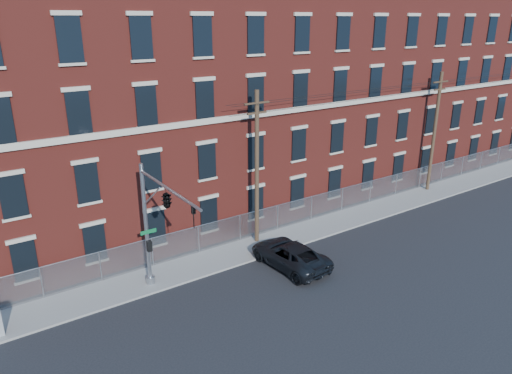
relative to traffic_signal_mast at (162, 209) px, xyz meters
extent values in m
plane|color=black|center=(6.00, -2.18, -5.39)|extent=(140.00, 140.00, 0.00)
cube|color=gray|center=(18.00, 2.82, -5.33)|extent=(65.00, 3.00, 0.12)
cube|color=maroon|center=(18.00, 11.82, 2.61)|extent=(55.00, 14.00, 16.00)
cube|color=#AEA491|center=(18.00, 4.74, 2.91)|extent=(55.00, 0.18, 0.35)
cube|color=black|center=(-5.83, 4.76, -3.19)|extent=(1.20, 0.10, 2.20)
cube|color=black|center=(-5.83, 4.76, 0.41)|extent=(1.20, 0.10, 2.20)
cube|color=black|center=(-2.17, 4.76, -3.19)|extent=(1.20, 0.10, 2.20)
cube|color=black|center=(-2.17, 4.76, 0.41)|extent=(1.20, 0.10, 2.20)
cube|color=black|center=(-2.17, 4.76, 4.21)|extent=(1.20, 0.10, 2.20)
cube|color=black|center=(-2.17, 4.76, 7.81)|extent=(1.20, 0.10, 2.20)
cube|color=black|center=(1.50, 4.76, -3.19)|extent=(1.20, 0.10, 2.20)
cube|color=black|center=(1.50, 4.76, 0.41)|extent=(1.20, 0.10, 2.20)
cube|color=black|center=(1.50, 4.76, 4.21)|extent=(1.20, 0.10, 2.20)
cube|color=black|center=(1.50, 4.76, 7.81)|extent=(1.20, 0.10, 2.20)
cube|color=black|center=(5.17, 4.76, -3.19)|extent=(1.20, 0.10, 2.20)
cube|color=black|center=(5.17, 4.76, 0.41)|extent=(1.20, 0.10, 2.20)
cube|color=black|center=(5.17, 4.76, 4.21)|extent=(1.20, 0.10, 2.20)
cube|color=black|center=(5.17, 4.76, 7.81)|extent=(1.20, 0.10, 2.20)
cube|color=black|center=(8.83, 4.76, -3.19)|extent=(1.20, 0.10, 2.20)
cube|color=black|center=(8.83, 4.76, 0.41)|extent=(1.20, 0.10, 2.20)
cube|color=black|center=(8.83, 4.76, 4.21)|extent=(1.20, 0.10, 2.20)
cube|color=black|center=(8.83, 4.76, 7.81)|extent=(1.20, 0.10, 2.20)
cube|color=black|center=(12.50, 4.76, -3.19)|extent=(1.20, 0.10, 2.20)
cube|color=black|center=(12.50, 4.76, 0.41)|extent=(1.20, 0.10, 2.20)
cube|color=black|center=(12.50, 4.76, 4.21)|extent=(1.20, 0.10, 2.20)
cube|color=black|center=(12.50, 4.76, 7.81)|extent=(1.20, 0.10, 2.20)
cube|color=black|center=(16.17, 4.76, -3.19)|extent=(1.20, 0.10, 2.20)
cube|color=black|center=(16.17, 4.76, 0.41)|extent=(1.20, 0.10, 2.20)
cube|color=black|center=(16.17, 4.76, 4.21)|extent=(1.20, 0.10, 2.20)
cube|color=black|center=(16.17, 4.76, 7.81)|extent=(1.20, 0.10, 2.20)
cube|color=black|center=(19.83, 4.76, -3.19)|extent=(1.20, 0.10, 2.20)
cube|color=black|center=(19.83, 4.76, 0.41)|extent=(1.20, 0.10, 2.20)
cube|color=black|center=(19.83, 4.76, 4.21)|extent=(1.20, 0.10, 2.20)
cube|color=black|center=(19.83, 4.76, 7.81)|extent=(1.20, 0.10, 2.20)
cube|color=black|center=(23.50, 4.76, -3.19)|extent=(1.20, 0.10, 2.20)
cube|color=black|center=(23.50, 4.76, 0.41)|extent=(1.20, 0.10, 2.20)
cube|color=black|center=(23.50, 4.76, 4.21)|extent=(1.20, 0.10, 2.20)
cube|color=black|center=(23.50, 4.76, 7.81)|extent=(1.20, 0.10, 2.20)
cube|color=black|center=(27.17, 4.76, -3.19)|extent=(1.20, 0.10, 2.20)
cube|color=black|center=(27.17, 4.76, 0.41)|extent=(1.20, 0.10, 2.20)
cube|color=black|center=(27.17, 4.76, 4.21)|extent=(1.20, 0.10, 2.20)
cube|color=black|center=(27.17, 4.76, 7.81)|extent=(1.20, 0.10, 2.20)
cube|color=black|center=(30.83, 4.76, -3.19)|extent=(1.20, 0.10, 2.20)
cube|color=black|center=(30.83, 4.76, 0.41)|extent=(1.20, 0.10, 2.20)
cube|color=black|center=(30.83, 4.76, 4.21)|extent=(1.20, 0.10, 2.20)
cube|color=black|center=(30.83, 4.76, 7.81)|extent=(1.20, 0.10, 2.20)
cube|color=black|center=(34.50, 4.76, -3.19)|extent=(1.20, 0.10, 2.20)
cube|color=black|center=(34.50, 4.76, 0.41)|extent=(1.20, 0.10, 2.20)
cube|color=black|center=(34.50, 4.76, 4.21)|extent=(1.20, 0.10, 2.20)
cube|color=black|center=(34.50, 4.76, 7.81)|extent=(1.20, 0.10, 2.20)
cube|color=black|center=(38.17, 4.76, -3.19)|extent=(1.20, 0.10, 2.20)
cube|color=black|center=(38.17, 4.76, 0.41)|extent=(1.20, 0.10, 2.20)
cube|color=black|center=(38.17, 4.76, 4.21)|extent=(1.20, 0.10, 2.20)
cube|color=#A5A8AD|center=(18.00, 4.12, -4.37)|extent=(59.00, 0.02, 1.80)
cylinder|color=#9EA0A5|center=(18.00, 4.12, -3.47)|extent=(59.00, 0.04, 0.04)
cylinder|color=#9EA0A5|center=(-5.29, 4.12, -4.37)|extent=(0.06, 0.06, 1.85)
cylinder|color=#9EA0A5|center=(-2.18, 4.12, -4.37)|extent=(0.06, 0.06, 1.85)
cylinder|color=#9EA0A5|center=(0.92, 4.12, -4.37)|extent=(0.06, 0.06, 1.85)
cylinder|color=#9EA0A5|center=(4.03, 4.12, -4.37)|extent=(0.06, 0.06, 1.85)
cylinder|color=#9EA0A5|center=(7.13, 4.12, -4.37)|extent=(0.06, 0.06, 1.85)
cylinder|color=#9EA0A5|center=(10.24, 4.12, -4.37)|extent=(0.06, 0.06, 1.85)
cylinder|color=#9EA0A5|center=(13.34, 4.12, -4.37)|extent=(0.06, 0.06, 1.85)
cylinder|color=#9EA0A5|center=(16.45, 4.12, -4.37)|extent=(0.06, 0.06, 1.85)
cylinder|color=#9EA0A5|center=(19.55, 4.12, -4.37)|extent=(0.06, 0.06, 1.85)
cylinder|color=#9EA0A5|center=(22.66, 4.12, -4.37)|extent=(0.06, 0.06, 1.85)
cylinder|color=#9EA0A5|center=(25.76, 4.12, -4.37)|extent=(0.06, 0.06, 1.85)
cylinder|color=#9EA0A5|center=(28.87, 4.12, -4.37)|extent=(0.06, 0.06, 1.85)
cylinder|color=#9EA0A5|center=(31.97, 4.12, -4.37)|extent=(0.06, 0.06, 1.85)
cylinder|color=#9EA0A5|center=(35.08, 4.12, -4.37)|extent=(0.06, 0.06, 1.85)
cylinder|color=#9EA0A5|center=(38.18, 4.12, -4.37)|extent=(0.06, 0.06, 1.85)
cylinder|color=#9EA0A5|center=(0.00, 2.32, -1.77)|extent=(0.22, 0.22, 7.00)
cylinder|color=#9EA0A5|center=(0.00, 2.32, -5.07)|extent=(0.50, 0.50, 0.40)
cylinder|color=#9EA0A5|center=(0.00, -0.93, 1.33)|extent=(0.14, 6.50, 0.14)
cylinder|color=#9EA0A5|center=(0.00, 1.12, 0.33)|extent=(0.08, 2.18, 1.56)
cube|color=#0C592D|center=(0.05, 2.17, -2.07)|extent=(0.90, 0.03, 0.22)
cube|color=black|center=(0.00, 2.07, -2.87)|extent=(0.25, 0.25, 0.60)
imported|color=black|center=(0.00, -3.48, 0.78)|extent=(0.16, 0.20, 1.00)
imported|color=black|center=(0.00, -0.68, 0.78)|extent=(0.53, 2.48, 1.00)
cylinder|color=#423221|center=(8.00, 3.42, -0.27)|extent=(0.28, 0.28, 10.00)
cube|color=#423221|center=(8.00, 3.42, 3.93)|extent=(1.80, 0.12, 0.12)
cube|color=#423221|center=(8.00, 3.42, 3.33)|extent=(1.40, 0.12, 0.12)
cylinder|color=#423221|center=(26.00, 3.42, -0.27)|extent=(0.28, 0.28, 10.00)
cube|color=#423221|center=(26.00, 3.42, 3.93)|extent=(1.80, 0.12, 0.12)
cube|color=#423221|center=(26.00, 3.42, 3.33)|extent=(1.40, 0.12, 0.12)
cylinder|color=black|center=(26.00, 3.12, 3.93)|extent=(40.00, 0.02, 0.02)
cylinder|color=black|center=(26.00, 3.72, 3.93)|extent=(40.00, 0.02, 0.02)
cylinder|color=black|center=(26.00, 3.42, 3.33)|extent=(40.00, 0.02, 0.02)
imported|color=black|center=(7.79, -0.38, -4.64)|extent=(2.82, 5.56, 1.51)
camera|label=1|loc=(-8.41, -20.47, 8.82)|focal=33.57mm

